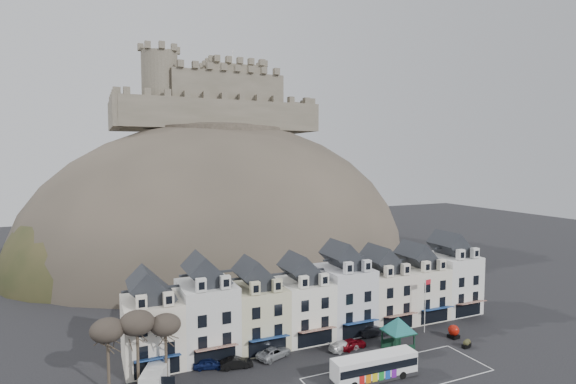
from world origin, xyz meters
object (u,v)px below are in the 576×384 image
object	(u,v)px
flagpole	(425,302)
car_black	(236,363)
white_van	(155,378)
car_white	(344,346)
car_silver	(274,352)
car_maroon	(352,344)
car_charcoal	(374,330)
car_navy	(209,363)
red_buoy	(454,331)
bus_shelter	(398,325)
bus	(374,366)

from	to	relation	value
flagpole	car_black	size ratio (longest dim) A/B	2.02
white_van	car_white	distance (m)	23.97
car_silver	car_white	size ratio (longest dim) A/B	1.10
car_maroon	car_charcoal	size ratio (longest dim) A/B	0.89
flagpole	car_white	bearing A→B (deg)	-177.88
car_navy	car_charcoal	world-z (taller)	car_charcoal
red_buoy	car_charcoal	bearing A→B (deg)	151.64
car_black	car_white	xyz separation A→B (m)	(14.40, -1.02, -0.02)
bus_shelter	car_silver	bearing A→B (deg)	163.39
car_charcoal	bus_shelter	bearing A→B (deg)	-174.90
red_buoy	car_black	bearing A→B (deg)	172.88
bus_shelter	car_charcoal	bearing A→B (deg)	89.83
white_van	car_black	world-z (taller)	white_van
car_black	white_van	bearing A→B (deg)	102.35
bus	flagpole	xyz separation A→B (m)	(14.75, 8.56, 2.92)
red_buoy	car_silver	xyz separation A→B (m)	(-25.28, 4.55, -0.28)
bus	bus_shelter	distance (m)	9.08
bus_shelter	car_silver	world-z (taller)	bus_shelter
red_buoy	flagpole	xyz separation A→B (m)	(-2.22, 3.30, 3.57)
car_charcoal	car_white	bearing A→B (deg)	116.24
red_buoy	car_navy	xyz separation A→B (m)	(-33.55, 5.03, -0.32)
flagpole	car_navy	xyz separation A→B (m)	(-31.33, 1.72, -3.89)
car_white	car_silver	bearing A→B (deg)	74.34
car_black	car_maroon	world-z (taller)	car_maroon
bus	car_navy	world-z (taller)	bus
flagpole	red_buoy	bearing A→B (deg)	-56.09
car_silver	red_buoy	bearing A→B (deg)	-121.71
flagpole	car_silver	distance (m)	23.41
red_buoy	car_silver	bearing A→B (deg)	169.80
car_navy	bus	bearing A→B (deg)	-105.46
flagpole	car_maroon	size ratio (longest dim) A/B	1.95
bus_shelter	car_charcoal	xyz separation A→B (m)	(0.03, 5.37, -2.74)
red_buoy	flagpole	bearing A→B (deg)	123.91
white_van	car_charcoal	distance (m)	30.45
white_van	car_silver	distance (m)	14.85
white_van	car_charcoal	bearing A→B (deg)	26.52
white_van	car_navy	distance (m)	6.82
red_buoy	car_maroon	bearing A→B (deg)	169.37
bus	bus_shelter	bearing A→B (deg)	37.61
car_navy	car_silver	distance (m)	8.29
flagpole	car_white	distance (m)	14.40
red_buoy	bus	bearing A→B (deg)	-162.78
flagpole	car_black	xyz separation A→B (m)	(-28.25, 0.50, -3.87)
red_buoy	car_white	size ratio (longest dim) A/B	0.43
flagpole	car_silver	bearing A→B (deg)	176.91
red_buoy	white_van	size ratio (longest dim) A/B	0.35
flagpole	car_black	bearing A→B (deg)	178.98
car_white	car_black	bearing A→B (deg)	81.11
bus	red_buoy	xyz separation A→B (m)	(16.97, 5.26, -0.64)
flagpole	car_charcoal	world-z (taller)	flagpole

